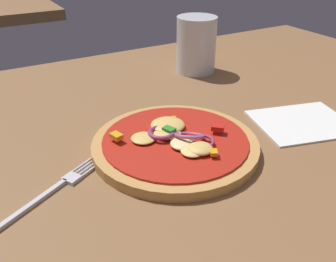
% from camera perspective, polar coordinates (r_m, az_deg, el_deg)
% --- Properties ---
extents(dining_table, '(1.28, 0.98, 0.04)m').
position_cam_1_polar(dining_table, '(0.53, 6.31, -4.89)').
color(dining_table, brown).
rests_on(dining_table, ground).
extents(pizza, '(0.23, 0.23, 0.03)m').
position_cam_1_polar(pizza, '(0.51, 1.11, -1.93)').
color(pizza, tan).
rests_on(pizza, dining_table).
extents(fork, '(0.16, 0.10, 0.01)m').
position_cam_1_polar(fork, '(0.46, -17.53, -9.12)').
color(fork, silver).
rests_on(fork, dining_table).
extents(beer_glass, '(0.08, 0.08, 0.11)m').
position_cam_1_polar(beer_glass, '(0.79, 4.35, 12.78)').
color(beer_glass, silver).
rests_on(beer_glass, dining_table).
extents(napkin, '(0.17, 0.15, 0.00)m').
position_cam_1_polar(napkin, '(0.62, 19.98, 1.24)').
color(napkin, white).
rests_on(napkin, dining_table).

